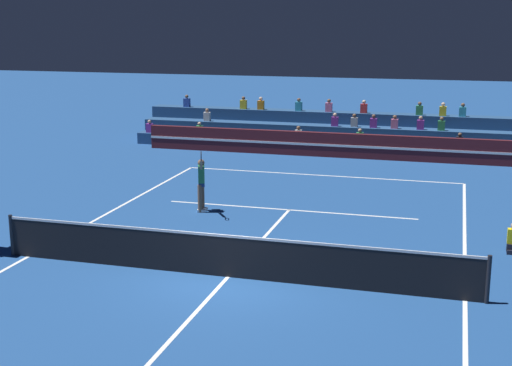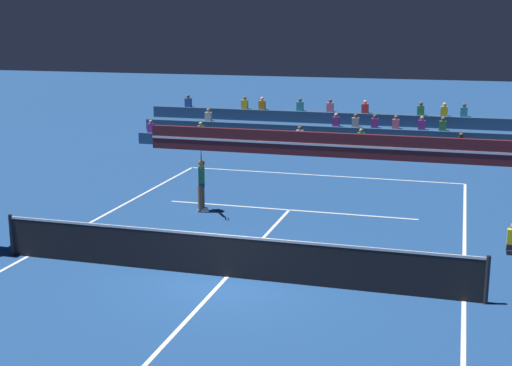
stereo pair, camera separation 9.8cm
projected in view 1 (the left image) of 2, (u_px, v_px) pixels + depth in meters
ground_plane at (228, 277)px, 17.17m from camera, size 120.00×120.00×0.00m
court_lines at (228, 277)px, 17.17m from camera, size 11.10×23.90×0.01m
tennis_net at (228, 256)px, 17.05m from camera, size 12.00×0.10×1.10m
sponsor_banner_wall at (337, 145)px, 31.91m from camera, size 18.00×0.26×1.10m
bleacher_stand at (346, 134)px, 34.26m from camera, size 20.35×2.85×2.28m
tennis_player at (201, 182)px, 22.80m from camera, size 0.57×1.34×2.21m
tennis_ball at (212, 243)px, 19.64m from camera, size 0.07×0.07×0.07m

